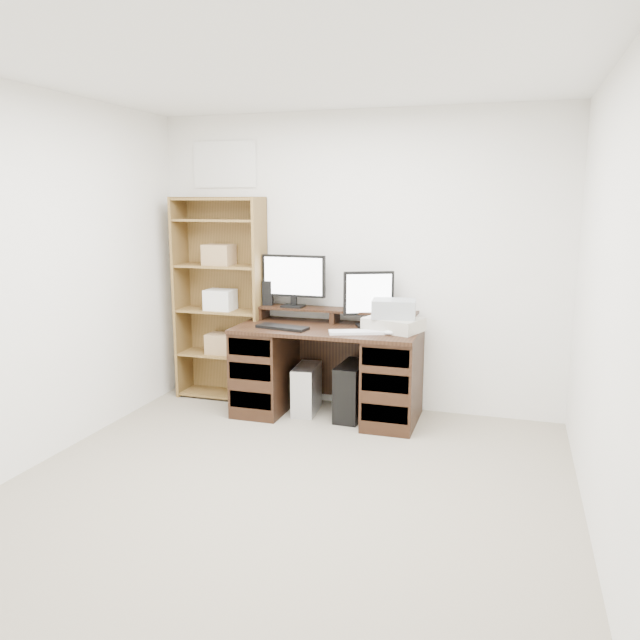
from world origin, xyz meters
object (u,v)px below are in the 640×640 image
at_px(printer, 394,324).
at_px(monitor_wide, 294,278).
at_px(tower_black, 352,391).
at_px(tower_silver, 307,389).
at_px(desk, 328,370).
at_px(monitor_small, 369,297).
at_px(bookshelf, 222,297).

bearing_deg(printer, monitor_wide, -172.82).
bearing_deg(tower_black, tower_silver, 179.96).
xyz_separation_m(monitor_wide, tower_black, (0.57, -0.19, -0.89)).
bearing_deg(desk, monitor_wide, 151.30).
xyz_separation_m(desk, monitor_small, (0.30, 0.15, 0.61)).
bearing_deg(bookshelf, printer, -6.73).
relative_size(monitor_small, tower_black, 0.97).
xyz_separation_m(monitor_wide, monitor_small, (0.67, -0.05, -0.12)).
xyz_separation_m(tower_silver, tower_black, (0.40, -0.02, 0.03)).
relative_size(monitor_small, bookshelf, 0.25).
distance_m(desk, printer, 0.68).
xyz_separation_m(printer, tower_black, (-0.33, -0.02, -0.57)).
xyz_separation_m(monitor_wide, printer, (0.90, -0.17, -0.32)).
distance_m(desk, monitor_small, 0.70).
height_order(monitor_wide, bookshelf, bookshelf).
bearing_deg(tower_silver, desk, -11.94).
distance_m(desk, tower_silver, 0.27).
distance_m(monitor_wide, tower_silver, 0.95).
xyz_separation_m(monitor_wide, tower_silver, (0.17, -0.18, -0.92)).
relative_size(monitor_small, printer, 1.07).
height_order(tower_silver, tower_black, tower_black).
xyz_separation_m(desk, bookshelf, (-1.05, 0.21, 0.53)).
bearing_deg(desk, bookshelf, 168.58).
xyz_separation_m(tower_black, bookshelf, (-1.26, 0.21, 0.69)).
bearing_deg(tower_black, bookshelf, 173.17).
distance_m(monitor_wide, printer, 0.97).
bearing_deg(monitor_small, printer, -51.16).
height_order(desk, printer, printer).
relative_size(monitor_wide, bookshelf, 0.31).
relative_size(desk, bookshelf, 0.83).
distance_m(monitor_small, printer, 0.33).
distance_m(tower_black, bookshelf, 1.45).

